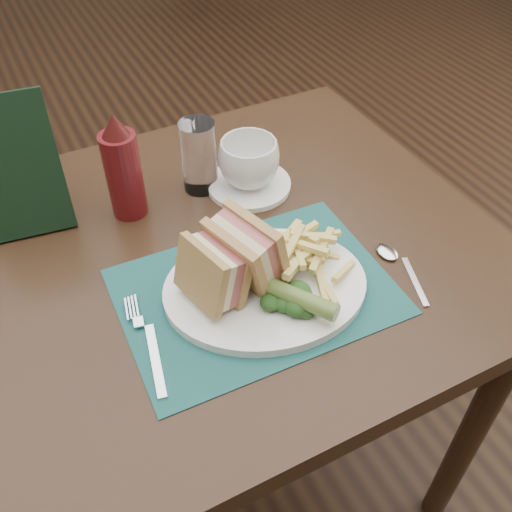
{
  "coord_description": "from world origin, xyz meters",
  "views": [
    {
      "loc": [
        -0.24,
        -1.12,
        1.37
      ],
      "look_at": [
        0.03,
        -0.59,
        0.8
      ],
      "focal_mm": 40.0,
      "sensor_mm": 36.0,
      "label": 1
    }
  ],
  "objects_px": {
    "plate": "(265,287)",
    "ketchup_bottle": "(122,166)",
    "sandwich_half_b": "(236,257)",
    "check_presenter": "(14,168)",
    "coffee_cup": "(249,163)",
    "placemat": "(256,291)",
    "saucer": "(249,184)",
    "table_main": "(222,381)",
    "sandwich_half_a": "(201,278)",
    "drinking_glass": "(199,156)"
  },
  "relations": [
    {
      "from": "sandwich_half_a",
      "to": "coffee_cup",
      "type": "xyz_separation_m",
      "value": [
        0.19,
        0.23,
        -0.01
      ]
    },
    {
      "from": "table_main",
      "to": "check_presenter",
      "type": "height_order",
      "value": "check_presenter"
    },
    {
      "from": "sandwich_half_b",
      "to": "ketchup_bottle",
      "type": "relative_size",
      "value": 0.59
    },
    {
      "from": "saucer",
      "to": "sandwich_half_b",
      "type": "bearing_deg",
      "value": -120.4
    },
    {
      "from": "sandwich_half_a",
      "to": "saucer",
      "type": "height_order",
      "value": "sandwich_half_a"
    },
    {
      "from": "placemat",
      "to": "plate",
      "type": "height_order",
      "value": "plate"
    },
    {
      "from": "saucer",
      "to": "coffee_cup",
      "type": "relative_size",
      "value": 1.41
    },
    {
      "from": "sandwich_half_a",
      "to": "sandwich_half_b",
      "type": "xyz_separation_m",
      "value": [
        0.06,
        0.01,
        0.01
      ]
    },
    {
      "from": "table_main",
      "to": "placemat",
      "type": "xyz_separation_m",
      "value": [
        0.02,
        -0.12,
        0.38
      ]
    },
    {
      "from": "saucer",
      "to": "sandwich_half_a",
      "type": "bearing_deg",
      "value": -129.06
    },
    {
      "from": "saucer",
      "to": "check_presenter",
      "type": "bearing_deg",
      "value": 168.05
    },
    {
      "from": "table_main",
      "to": "check_presenter",
      "type": "bearing_deg",
      "value": 141.06
    },
    {
      "from": "plate",
      "to": "coffee_cup",
      "type": "relative_size",
      "value": 2.81
    },
    {
      "from": "ketchup_bottle",
      "to": "check_presenter",
      "type": "relative_size",
      "value": 0.82
    },
    {
      "from": "placemat",
      "to": "drinking_glass",
      "type": "distance_m",
      "value": 0.28
    },
    {
      "from": "plate",
      "to": "drinking_glass",
      "type": "relative_size",
      "value": 2.31
    },
    {
      "from": "sandwich_half_b",
      "to": "table_main",
      "type": "bearing_deg",
      "value": 70.9
    },
    {
      "from": "sandwich_half_b",
      "to": "saucer",
      "type": "distance_m",
      "value": 0.26
    },
    {
      "from": "sandwich_half_b",
      "to": "check_presenter",
      "type": "xyz_separation_m",
      "value": [
        -0.24,
        0.3,
        0.04
      ]
    },
    {
      "from": "sandwich_half_b",
      "to": "coffee_cup",
      "type": "distance_m",
      "value": 0.26
    },
    {
      "from": "saucer",
      "to": "ketchup_bottle",
      "type": "distance_m",
      "value": 0.23
    },
    {
      "from": "sandwich_half_b",
      "to": "coffee_cup",
      "type": "xyz_separation_m",
      "value": [
        0.13,
        0.22,
        -0.02
      ]
    },
    {
      "from": "check_presenter",
      "to": "coffee_cup",
      "type": "bearing_deg",
      "value": -4.92
    },
    {
      "from": "drinking_glass",
      "to": "placemat",
      "type": "bearing_deg",
      "value": -96.08
    },
    {
      "from": "saucer",
      "to": "check_presenter",
      "type": "relative_size",
      "value": 0.67
    },
    {
      "from": "plate",
      "to": "ketchup_bottle",
      "type": "xyz_separation_m",
      "value": [
        -0.12,
        0.27,
        0.08
      ]
    },
    {
      "from": "saucer",
      "to": "drinking_glass",
      "type": "bearing_deg",
      "value": 153.17
    },
    {
      "from": "sandwich_half_b",
      "to": "drinking_glass",
      "type": "xyz_separation_m",
      "value": [
        0.05,
        0.26,
        -0.01
      ]
    },
    {
      "from": "drinking_glass",
      "to": "sandwich_half_b",
      "type": "bearing_deg",
      "value": -101.55
    },
    {
      "from": "saucer",
      "to": "ketchup_bottle",
      "type": "height_order",
      "value": "ketchup_bottle"
    },
    {
      "from": "plate",
      "to": "saucer",
      "type": "distance_m",
      "value": 0.26
    },
    {
      "from": "ketchup_bottle",
      "to": "coffee_cup",
      "type": "bearing_deg",
      "value": -8.16
    },
    {
      "from": "placemat",
      "to": "saucer",
      "type": "relative_size",
      "value": 2.62
    },
    {
      "from": "placemat",
      "to": "check_presenter",
      "type": "xyz_separation_m",
      "value": [
        -0.26,
        0.31,
        0.11
      ]
    },
    {
      "from": "plate",
      "to": "drinking_glass",
      "type": "bearing_deg",
      "value": 100.51
    },
    {
      "from": "coffee_cup",
      "to": "check_presenter",
      "type": "relative_size",
      "value": 0.47
    },
    {
      "from": "plate",
      "to": "sandwich_half_b",
      "type": "xyz_separation_m",
      "value": [
        -0.04,
        0.02,
        0.06
      ]
    },
    {
      "from": "coffee_cup",
      "to": "placemat",
      "type": "bearing_deg",
      "value": -114.33
    },
    {
      "from": "saucer",
      "to": "table_main",
      "type": "bearing_deg",
      "value": -136.48
    },
    {
      "from": "plate",
      "to": "coffee_cup",
      "type": "xyz_separation_m",
      "value": [
        0.09,
        0.24,
        0.04
      ]
    },
    {
      "from": "coffee_cup",
      "to": "drinking_glass",
      "type": "height_order",
      "value": "drinking_glass"
    },
    {
      "from": "check_presenter",
      "to": "plate",
      "type": "bearing_deg",
      "value": -42.15
    },
    {
      "from": "check_presenter",
      "to": "sandwich_half_a",
      "type": "bearing_deg",
      "value": -52.91
    },
    {
      "from": "plate",
      "to": "check_presenter",
      "type": "relative_size",
      "value": 1.33
    },
    {
      "from": "saucer",
      "to": "ketchup_bottle",
      "type": "bearing_deg",
      "value": 171.84
    },
    {
      "from": "placemat",
      "to": "saucer",
      "type": "height_order",
      "value": "saucer"
    },
    {
      "from": "placemat",
      "to": "ketchup_bottle",
      "type": "bearing_deg",
      "value": 111.8
    },
    {
      "from": "sandwich_half_a",
      "to": "check_presenter",
      "type": "height_order",
      "value": "check_presenter"
    },
    {
      "from": "table_main",
      "to": "saucer",
      "type": "distance_m",
      "value": 0.42
    },
    {
      "from": "table_main",
      "to": "ketchup_bottle",
      "type": "distance_m",
      "value": 0.5
    }
  ]
}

